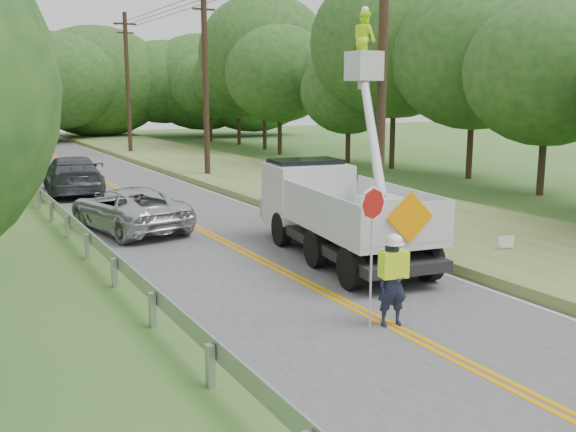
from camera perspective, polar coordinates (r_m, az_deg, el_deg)
ground at (r=11.81m, az=14.40°, el=-12.04°), size 140.00×140.00×0.00m
road at (r=23.57m, az=-9.36°, el=-0.35°), size 7.20×96.00×0.03m
guardrail at (r=23.38m, az=-19.47°, el=0.44°), size 0.18×48.00×0.77m
utility_poles at (r=27.88m, az=-1.87°, el=12.36°), size 1.60×43.30×10.00m
tall_grass_verge at (r=26.69m, az=5.16°, el=1.36°), size 7.00×96.00×0.30m
treeline_right at (r=40.98m, az=6.23°, el=13.34°), size 11.70×55.25×12.01m
treeline_horizon at (r=64.74m, az=-21.79°, el=10.94°), size 55.34×14.43×11.17m
flagger at (r=12.78m, az=9.15°, el=-5.26°), size 1.11×0.52×2.78m
bucket_truck at (r=18.72m, az=3.79°, el=1.76°), size 4.35×7.37×6.92m
suv_silver at (r=22.02m, az=-13.81°, el=0.63°), size 3.28×5.54×1.45m
suv_darkgrey at (r=30.81m, az=-18.39°, el=3.45°), size 2.86×5.98×1.68m
stop_sign_permanent at (r=30.69m, az=-22.54°, el=4.42°), size 0.50×0.06×2.34m
yard_sign at (r=18.66m, az=18.58°, el=-2.25°), size 0.46×0.15×0.68m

